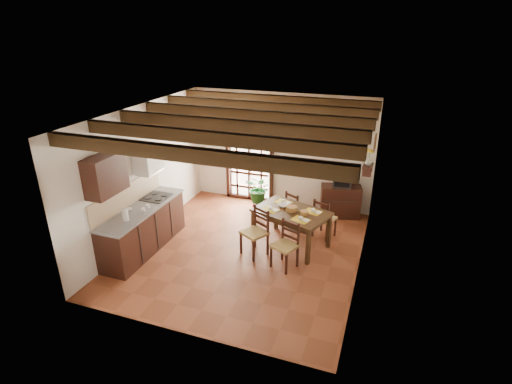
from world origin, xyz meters
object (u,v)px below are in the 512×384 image
at_px(dining_table, 291,215).
at_px(pendant_lamp, 295,148).
at_px(chair_near_right, 285,253).
at_px(kitchen_counter, 143,228).
at_px(chair_far_right, 324,225).
at_px(crt_tv, 342,179).
at_px(chair_far_left, 296,216).
at_px(sideboard, 340,201).
at_px(chair_near_left, 255,240).
at_px(potted_plant, 259,187).

xyz_separation_m(dining_table, pendant_lamp, (0.00, 0.10, 1.39)).
bearing_deg(chair_near_right, kitchen_counter, -151.51).
relative_size(kitchen_counter, dining_table, 1.35).
height_order(kitchen_counter, dining_table, kitchen_counter).
height_order(chair_far_right, crt_tv, crt_tv).
relative_size(chair_far_left, sideboard, 0.95).
height_order(chair_near_left, chair_far_left, chair_near_left).
distance_m(chair_near_right, pendant_lamp, 2.02).
xyz_separation_m(chair_near_right, chair_far_left, (-0.21, 1.64, -0.02)).
distance_m(crt_tv, potted_plant, 2.01).
relative_size(sideboard, crt_tv, 1.94).
bearing_deg(pendant_lamp, kitchen_counter, -156.02).
distance_m(dining_table, potted_plant, 1.87).
distance_m(sideboard, crt_tv, 0.58).
height_order(chair_near_left, potted_plant, potted_plant).
height_order(chair_far_left, crt_tv, crt_tv).
bearing_deg(crt_tv, pendant_lamp, -122.62).
xyz_separation_m(kitchen_counter, chair_far_left, (2.67, 1.95, -0.20)).
xyz_separation_m(chair_near_left, pendant_lamp, (0.58, 0.68, 1.77)).
bearing_deg(chair_near_right, dining_table, 119.39).
relative_size(dining_table, sideboard, 1.84).
bearing_deg(chair_far_left, chair_far_right, -170.06).
xyz_separation_m(chair_near_left, crt_tv, (1.34, 2.27, 0.66)).
distance_m(chair_far_right, potted_plant, 1.99).
xyz_separation_m(chair_near_right, potted_plant, (-1.29, 2.25, 0.28)).
xyz_separation_m(kitchen_counter, chair_near_left, (2.19, 0.55, -0.17)).
height_order(chair_far_right, sideboard, chair_far_right).
height_order(kitchen_counter, chair_far_left, kitchen_counter).
height_order(dining_table, sideboard, dining_table).
bearing_deg(sideboard, chair_far_left, -149.27).
relative_size(dining_table, chair_far_right, 1.89).
distance_m(dining_table, pendant_lamp, 1.40).
distance_m(sideboard, potted_plant, 1.98).
relative_size(chair_near_right, sideboard, 1.01).
distance_m(chair_near_left, sideboard, 2.64).
relative_size(chair_near_left, crt_tv, 2.09).
bearing_deg(kitchen_counter, chair_far_left, 36.20).
bearing_deg(kitchen_counter, potted_plant, 58.41).
xyz_separation_m(sideboard, pendant_lamp, (-0.76, -1.59, 1.69)).
distance_m(chair_near_right, chair_far_right, 1.48).
distance_m(chair_far_left, pendant_lamp, 1.95).
relative_size(chair_far_left, crt_tv, 1.84).
bearing_deg(crt_tv, chair_near_left, -127.59).
height_order(chair_near_left, chair_near_right, chair_near_left).
height_order(dining_table, chair_far_right, chair_far_right).
relative_size(dining_table, chair_near_right, 1.83).
distance_m(kitchen_counter, crt_tv, 4.54).
relative_size(potted_plant, pendant_lamp, 2.15).
xyz_separation_m(chair_far_right, sideboard, (0.18, 1.11, 0.11)).
bearing_deg(dining_table, chair_near_right, -63.91).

